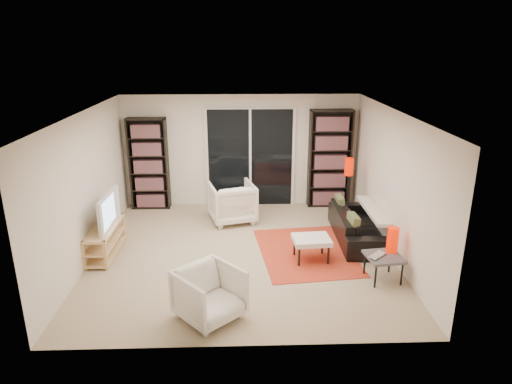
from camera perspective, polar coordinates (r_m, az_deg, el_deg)
floor at (r=7.88m, az=-1.76°, el=-7.63°), size 5.00×5.00×0.00m
wall_back at (r=9.84m, az=-1.90°, el=5.15°), size 5.00×0.02×2.40m
wall_front at (r=5.10m, az=-1.74°, el=-7.87°), size 5.00×0.02×2.40m
wall_left at (r=7.84m, az=-20.45°, el=0.47°), size 0.02×5.00×2.40m
wall_right at (r=7.84m, az=16.75°, el=0.87°), size 0.02×5.00×2.40m
ceiling at (r=7.15m, az=-1.95°, el=9.90°), size 5.00×5.00×0.02m
sliding_door at (r=9.84m, az=-0.73°, el=4.26°), size 1.92×0.08×2.16m
bookshelf_left at (r=9.92m, az=-13.24°, el=3.44°), size 0.80×0.30×1.95m
bookshelf_right at (r=9.90m, az=9.20°, el=4.11°), size 0.90×0.30×2.10m
tv_stand at (r=8.15m, az=-18.36°, el=-5.66°), size 0.40×1.25×0.50m
tv at (r=7.95m, az=-18.60°, el=-2.21°), size 0.17×1.00×0.58m
rug at (r=7.96m, az=6.22°, el=-7.42°), size 1.74×2.22×0.01m
sofa at (r=8.49m, az=12.53°, el=-4.05°), size 0.78×1.91×0.55m
armchair_back at (r=9.09m, az=-3.01°, el=-1.28°), size 1.04×1.06×0.79m
armchair_front at (r=6.06m, az=-5.84°, el=-12.59°), size 1.06×1.06×0.69m
ottoman at (r=7.55m, az=6.95°, el=-6.06°), size 0.64×0.54×0.40m
side_table at (r=7.16m, az=15.69°, el=-7.97°), size 0.57×0.57×0.40m
laptop at (r=7.07m, az=15.22°, el=-7.79°), size 0.38×0.37×0.03m
table_lamp at (r=7.23m, az=16.70°, el=-5.73°), size 0.17×0.17×0.39m
floor_lamp at (r=9.19m, az=11.49°, el=2.26°), size 0.19×0.19×1.27m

